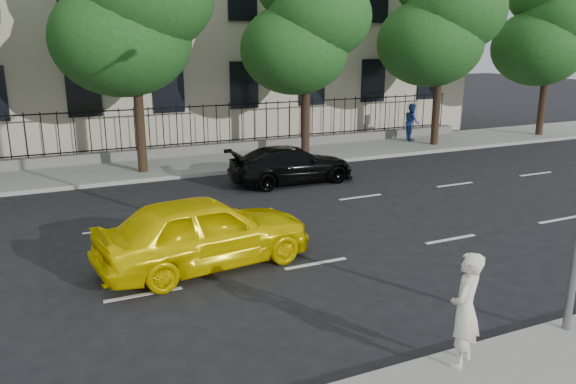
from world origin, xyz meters
name	(u,v)px	position (x,y,z in m)	size (l,w,h in m)	color
ground	(374,309)	(0.00, 0.00, 0.00)	(120.00, 120.00, 0.00)	black
far_sidewalk	(189,165)	(0.00, 14.00, 0.07)	(60.00, 4.00, 0.15)	gray
lane_markings	(278,234)	(0.00, 4.75, 0.01)	(49.60, 4.62, 0.01)	silver
iron_fence	(178,144)	(0.00, 15.70, 0.65)	(30.00, 0.50, 2.20)	slate
tree_c	(132,1)	(-1.96, 13.36, 6.41)	(5.89, 5.50, 9.80)	#382619
tree_d	(305,21)	(5.04, 13.36, 5.84)	(5.34, 4.94, 8.84)	#382619
tree_e	(441,15)	(12.04, 13.36, 6.20)	(5.71, 5.31, 9.46)	#382619
tree_f	(550,23)	(19.04, 13.36, 5.88)	(5.52, 5.12, 9.01)	#382619
yellow_taxi	(204,231)	(-2.39, 3.47, 0.84)	(1.99, 4.95, 1.69)	#FBE000
black_sedan	(292,165)	(2.74, 9.75, 0.68)	(1.90, 4.67, 1.35)	black
woman_near	(465,310)	(0.03, -2.40, 1.09)	(0.68, 0.45, 1.87)	beige
pedestrian_far	(412,122)	(11.73, 14.69, 1.07)	(0.90, 0.70, 1.85)	#244190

